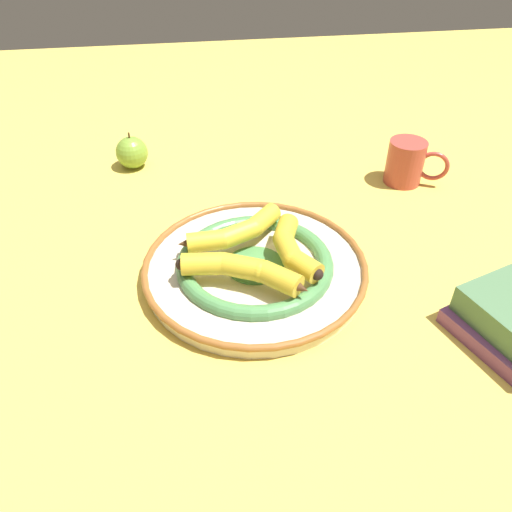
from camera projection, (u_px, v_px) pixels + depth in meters
ground_plane at (258, 289)px, 0.81m from camera, size 2.80×2.80×0.00m
decorative_bowl at (256, 267)px, 0.83m from camera, size 0.37×0.37×0.04m
banana_a at (291, 247)px, 0.81m from camera, size 0.17×0.07×0.03m
banana_b at (244, 270)px, 0.76m from camera, size 0.12×0.20×0.04m
banana_c at (235, 232)px, 0.84m from camera, size 0.10×0.18×0.03m
coffee_mug at (407, 162)px, 1.05m from camera, size 0.08×0.12×0.09m
apple at (132, 152)px, 1.11m from camera, size 0.07×0.07×0.08m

